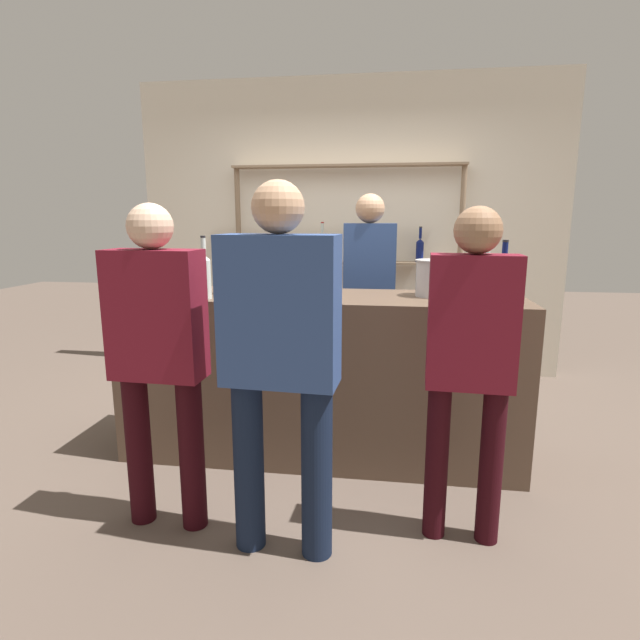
% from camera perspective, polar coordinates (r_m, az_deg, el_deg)
% --- Properties ---
extents(ground_plane, '(16.00, 16.00, 0.00)m').
position_cam_1_polar(ground_plane, '(3.39, 0.00, -14.77)').
color(ground_plane, brown).
extents(bar_counter, '(2.47, 0.65, 1.04)m').
position_cam_1_polar(bar_counter, '(3.20, 0.00, -6.39)').
color(bar_counter, brown).
rests_on(bar_counter, ground_plane).
extents(back_wall, '(4.07, 0.12, 2.80)m').
position_cam_1_polar(back_wall, '(4.96, 3.23, 10.29)').
color(back_wall, beige).
rests_on(back_wall, ground_plane).
extents(back_shelf, '(2.16, 0.18, 1.99)m').
position_cam_1_polar(back_shelf, '(4.78, 3.07, 9.19)').
color(back_shelf, '#897056').
rests_on(back_shelf, ground_plane).
extents(counter_bottle_0, '(0.08, 0.08, 0.36)m').
position_cam_1_polar(counter_bottle_0, '(3.24, -3.48, 5.82)').
color(counter_bottle_0, silver).
rests_on(counter_bottle_0, bar_counter).
extents(counter_bottle_1, '(0.08, 0.08, 0.33)m').
position_cam_1_polar(counter_bottle_1, '(3.30, 18.47, 5.01)').
color(counter_bottle_1, silver).
rests_on(counter_bottle_1, bar_counter).
extents(counter_bottle_2, '(0.07, 0.07, 0.37)m').
position_cam_1_polar(counter_bottle_2, '(3.01, -13.05, 5.04)').
color(counter_bottle_2, silver).
rests_on(counter_bottle_2, bar_counter).
extents(counter_bottle_3, '(0.07, 0.07, 0.34)m').
position_cam_1_polar(counter_bottle_3, '(3.18, -11.34, 5.37)').
color(counter_bottle_3, black).
rests_on(counter_bottle_3, bar_counter).
extents(counter_bottle_4, '(0.09, 0.09, 0.34)m').
position_cam_1_polar(counter_bottle_4, '(3.26, -1.53, 5.69)').
color(counter_bottle_4, brown).
rests_on(counter_bottle_4, bar_counter).
extents(counter_bottle_5, '(0.08, 0.08, 0.35)m').
position_cam_1_polar(counter_bottle_5, '(2.90, 20.16, 4.24)').
color(counter_bottle_5, '#0F1956').
rests_on(counter_bottle_5, bar_counter).
extents(wine_glass, '(0.08, 0.08, 0.16)m').
position_cam_1_polar(wine_glass, '(3.29, 16.63, 4.99)').
color(wine_glass, silver).
rests_on(wine_glass, bar_counter).
extents(ice_bucket, '(0.23, 0.23, 0.22)m').
position_cam_1_polar(ice_bucket, '(3.10, 12.93, 4.70)').
color(ice_bucket, '#B2B2B7').
rests_on(ice_bucket, bar_counter).
extents(customer_left, '(0.44, 0.21, 1.57)m').
position_cam_1_polar(customer_left, '(2.46, -18.02, -2.78)').
color(customer_left, black).
rests_on(customer_left, ground_plane).
extents(customer_center, '(0.51, 0.25, 1.66)m').
position_cam_1_polar(customer_center, '(2.14, -4.55, -3.24)').
color(customer_center, '#121C33').
rests_on(customer_center, ground_plane).
extents(customer_right, '(0.39, 0.20, 1.56)m').
position_cam_1_polar(customer_right, '(2.32, 16.82, -3.39)').
color(customer_right, black).
rests_on(customer_right, ground_plane).
extents(server_behind_counter, '(0.41, 0.22, 1.69)m').
position_cam_1_polar(server_behind_counter, '(3.93, 5.59, 4.24)').
color(server_behind_counter, '#121C33').
rests_on(server_behind_counter, ground_plane).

